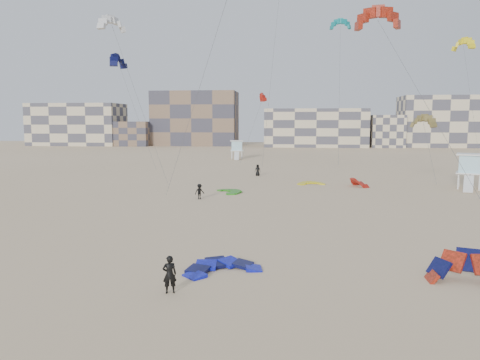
# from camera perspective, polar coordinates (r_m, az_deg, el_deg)

# --- Properties ---
(ground) EXTENTS (320.00, 320.00, 0.00)m
(ground) POSITION_cam_1_polar(r_m,az_deg,el_deg) (24.65, 0.37, -12.11)
(ground) COLOR #D4B68E
(ground) RESTS_ON ground
(kite_ground_blue) EXTENTS (5.38, 5.47, 1.41)m
(kite_ground_blue) POSITION_cam_1_polar(r_m,az_deg,el_deg) (26.12, -2.19, -10.99)
(kite_ground_blue) COLOR #1021E4
(kite_ground_blue) RESTS_ON ground
(kite_ground_orange) EXTENTS (5.01, 4.95, 3.96)m
(kite_ground_orange) POSITION_cam_1_polar(r_m,az_deg,el_deg) (26.71, 25.96, -11.31)
(kite_ground_orange) COLOR red
(kite_ground_orange) RESTS_ON ground
(kite_ground_green) EXTENTS (4.83, 4.73, 0.62)m
(kite_ground_green) POSITION_cam_1_polar(r_m,az_deg,el_deg) (53.75, -1.29, -1.53)
(kite_ground_green) COLOR #29951A
(kite_ground_green) RESTS_ON ground
(kite_ground_red_far) EXTENTS (3.93, 3.84, 3.00)m
(kite_ground_red_far) POSITION_cam_1_polar(r_m,az_deg,el_deg) (60.57, 14.30, -0.76)
(kite_ground_red_far) COLOR #AD1008
(kite_ground_red_far) RESTS_ON ground
(kite_ground_yellow) EXTENTS (3.93, 4.07, 0.79)m
(kite_ground_yellow) POSITION_cam_1_polar(r_m,az_deg,el_deg) (61.38, 8.67, -0.52)
(kite_ground_yellow) COLOR #FEF80C
(kite_ground_yellow) RESTS_ON ground
(kitesurfer_main) EXTENTS (0.78, 0.65, 1.83)m
(kitesurfer_main) POSITION_cam_1_polar(r_m,az_deg,el_deg) (22.89, -8.59, -11.30)
(kitesurfer_main) COLOR black
(kitesurfer_main) RESTS_ON ground
(kitesurfer_c) EXTENTS (1.20, 1.09, 1.62)m
(kitesurfer_c) POSITION_cam_1_polar(r_m,az_deg,el_deg) (49.19, -4.96, -1.41)
(kitesurfer_c) COLOR black
(kitesurfer_c) RESTS_ON ground
(kitesurfer_e) EXTENTS (0.89, 0.62, 1.72)m
(kitesurfer_e) POSITION_cam_1_polar(r_m,az_deg,el_deg) (69.98, 2.17, 1.21)
(kitesurfer_e) COLOR black
(kitesurfer_e) RESTS_ON ground
(kitesurfer_f) EXTENTS (0.57, 1.61, 1.72)m
(kitesurfer_f) POSITION_cam_1_polar(r_m,az_deg,el_deg) (77.52, 26.23, 1.06)
(kitesurfer_f) COLOR black
(kitesurfer_f) RESTS_ON ground
(kite_fly_orange) EXTENTS (6.61, 22.56, 18.17)m
(kite_fly_orange) POSITION_cam_1_polar(r_m,az_deg,el_deg) (50.17, 16.45, 18.18)
(kite_fly_orange) COLOR red
(kite_fly_orange) RESTS_ON ground
(kite_fly_grey) EXTENTS (8.12, 4.47, 18.99)m
(kite_fly_grey) POSITION_cam_1_polar(r_m,az_deg,el_deg) (56.64, -15.37, 17.76)
(kite_fly_grey) COLOR silver
(kite_fly_grey) RESTS_ON ground
(kite_fly_olive) EXTENTS (4.21, 4.93, 8.24)m
(kite_fly_olive) POSITION_cam_1_polar(r_m,az_deg,el_deg) (59.51, 21.44, 6.56)
(kite_fly_olive) COLOR olive
(kite_fly_olive) RESTS_ON ground
(kite_fly_yellow) EXTENTS (5.73, 5.03, 20.31)m
(kite_fly_yellow) POSITION_cam_1_polar(r_m,az_deg,el_deg) (83.69, 25.58, 14.60)
(kite_fly_yellow) COLOR #FEF80C
(kite_fly_yellow) RESTS_ON ground
(kite_fly_navy) EXTENTS (8.69, 5.33, 17.51)m
(kite_fly_navy) POSITION_cam_1_polar(r_m,az_deg,el_deg) (75.63, -14.64, 13.72)
(kite_fly_navy) COLOR #0E0E46
(kite_fly_navy) RESTS_ON ground
(kite_fly_teal_b) EXTENTS (3.64, 8.94, 24.88)m
(kite_fly_teal_b) POSITION_cam_1_polar(r_m,az_deg,el_deg) (87.36, 12.14, 17.98)
(kite_fly_teal_b) COLOR #148477
(kite_fly_teal_b) RESTS_ON ground
(kite_fly_red) EXTENTS (5.13, 8.90, 12.47)m
(kite_fly_red) POSITION_cam_1_polar(r_m,az_deg,el_deg) (86.49, 2.80, 9.95)
(kite_fly_red) COLOR #AD1008
(kite_fly_red) RESTS_ON ground
(lifeguard_tower_near) EXTENTS (3.88, 6.31, 4.26)m
(lifeguard_tower_near) POSITION_cam_1_polar(r_m,az_deg,el_deg) (62.86, 26.20, 0.94)
(lifeguard_tower_near) COLOR white
(lifeguard_tower_near) RESTS_ON ground
(lifeguard_tower_far) EXTENTS (3.07, 5.61, 4.01)m
(lifeguard_tower_far) POSITION_cam_1_polar(r_m,az_deg,el_deg) (101.17, -0.38, 3.70)
(lifeguard_tower_far) COLOR white
(lifeguard_tower_far) RESTS_ON ground
(condo_west_a) EXTENTS (30.00, 15.00, 14.00)m
(condo_west_a) POSITION_cam_1_polar(r_m,az_deg,el_deg) (169.39, -19.19, 6.41)
(condo_west_a) COLOR beige
(condo_west_a) RESTS_ON ground
(condo_west_b) EXTENTS (28.00, 14.00, 18.00)m
(condo_west_b) POSITION_cam_1_polar(r_m,az_deg,el_deg) (160.44, -5.45, 7.46)
(condo_west_b) COLOR #7A5F49
(condo_west_b) RESTS_ON ground
(condo_mid) EXTENTS (32.00, 16.00, 12.00)m
(condo_mid) POSITION_cam_1_polar(r_m,az_deg,el_deg) (153.35, 9.14, 6.30)
(condo_mid) COLOR beige
(condo_mid) RESTS_ON ground
(condo_east) EXTENTS (26.00, 14.00, 16.00)m
(condo_east) POSITION_cam_1_polar(r_m,az_deg,el_deg) (162.29, 23.46, 6.55)
(condo_east) COLOR beige
(condo_east) RESTS_ON ground
(condo_fill_left) EXTENTS (12.00, 10.00, 8.00)m
(condo_fill_left) POSITION_cam_1_polar(r_m,az_deg,el_deg) (160.01, -12.94, 5.53)
(condo_fill_left) COLOR #7A5F49
(condo_fill_left) RESTS_ON ground
(condo_fill_right) EXTENTS (10.00, 10.00, 10.00)m
(condo_fill_right) POSITION_cam_1_polar(r_m,az_deg,el_deg) (154.05, 17.41, 5.69)
(condo_fill_right) COLOR beige
(condo_fill_right) RESTS_ON ground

